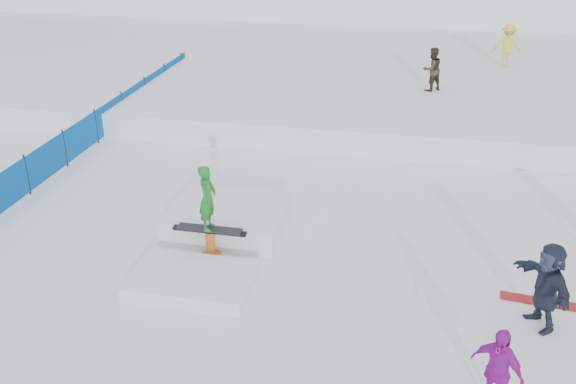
% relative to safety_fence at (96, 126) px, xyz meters
% --- Properties ---
extents(ground, '(120.00, 120.00, 0.00)m').
position_rel_safety_fence_xyz_m(ground, '(6.50, -6.60, -0.55)').
color(ground, white).
extents(snow_midrise, '(50.00, 18.00, 0.80)m').
position_rel_safety_fence_xyz_m(snow_midrise, '(6.50, 9.40, -0.15)').
color(snow_midrise, white).
rests_on(snow_midrise, ground).
extents(safety_fence, '(0.05, 16.00, 1.10)m').
position_rel_safety_fence_xyz_m(safety_fence, '(0.00, 0.00, 0.00)').
color(safety_fence, '#03479D').
rests_on(safety_fence, ground).
extents(walker_olive, '(0.93, 0.90, 1.50)m').
position_rel_safety_fence_xyz_m(walker_olive, '(10.06, 5.16, 1.00)').
color(walker_olive, '#31271A').
rests_on(walker_olive, snow_midrise).
extents(walker_ygreen, '(1.16, 0.78, 1.65)m').
position_rel_safety_fence_xyz_m(walker_ygreen, '(12.94, 9.21, 1.08)').
color(walker_ygreen, yellow).
rests_on(walker_ygreen, snow_midrise).
extents(spectator_purple, '(0.91, 0.79, 1.47)m').
position_rel_safety_fence_xyz_m(spectator_purple, '(11.11, -9.27, 0.19)').
color(spectator_purple, '#AA17AC').
rests_on(spectator_purple, ground).
extents(spectator_dark, '(1.09, 1.62, 1.68)m').
position_rel_safety_fence_xyz_m(spectator_dark, '(12.14, -6.93, 0.29)').
color(spectator_dark, '#23283D').
rests_on(spectator_dark, ground).
extents(loose_board_red, '(1.42, 0.43, 0.03)m').
position_rel_safety_fence_xyz_m(loose_board_red, '(12.24, -6.19, -0.54)').
color(loose_board_red, maroon).
rests_on(loose_board_red, ground).
extents(jib_rail_feature, '(2.60, 4.40, 2.11)m').
position_rel_safety_fence_xyz_m(jib_rail_feature, '(5.56, -5.26, -0.25)').
color(jib_rail_feature, white).
rests_on(jib_rail_feature, ground).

